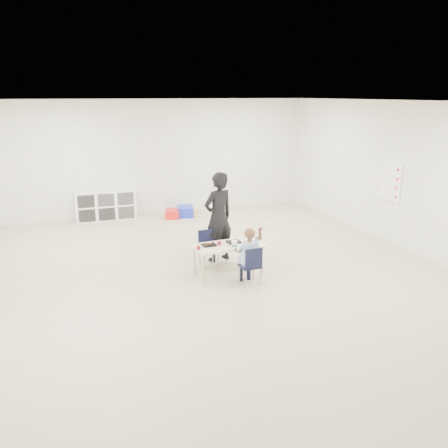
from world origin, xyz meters
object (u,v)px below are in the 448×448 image
object	(u,v)px
chair_near	(250,265)
child	(250,254)
adult	(218,217)
cubby_shelf	(106,205)
table	(228,259)

from	to	relation	value
chair_near	child	world-z (taller)	child
child	adult	size ratio (longest dim) A/B	0.62
child	cubby_shelf	distance (m)	5.12
table	child	bearing A→B (deg)	-73.47
cubby_shelf	adult	xyz separation A→B (m)	(1.59, -3.60, 0.45)
chair_near	cubby_shelf	distance (m)	5.12
chair_near	cubby_shelf	bearing A→B (deg)	106.06
table	adult	world-z (taller)	adult
child	cubby_shelf	xyz separation A→B (m)	(-1.68, 4.83, -0.14)
table	adult	distance (m)	0.92
adult	chair_near	bearing A→B (deg)	76.14
child	adult	distance (m)	1.27
adult	table	bearing A→B (deg)	65.28
table	child	world-z (taller)	child
table	child	size ratio (longest dim) A/B	1.18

